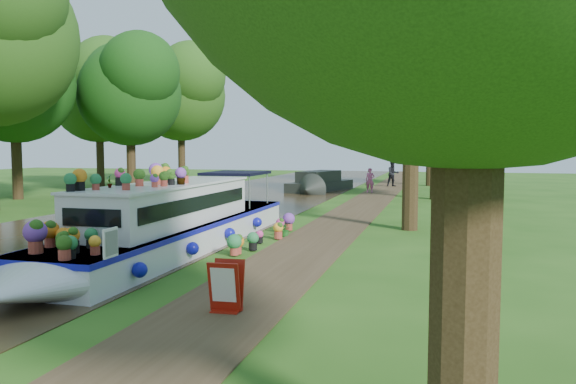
{
  "coord_description": "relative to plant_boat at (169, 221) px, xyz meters",
  "views": [
    {
      "loc": [
        4.8,
        -16.58,
        2.84
      ],
      "look_at": [
        -0.28,
        2.02,
        1.3
      ],
      "focal_mm": 35.0,
      "sensor_mm": 36.0,
      "label": 1
    }
  ],
  "objects": [
    {
      "name": "ground",
      "position": [
        2.25,
        2.95,
        -0.85
      ],
      "size": [
        100.0,
        100.0,
        0.0
      ],
      "primitive_type": "plane",
      "color": "#255114",
      "rests_on": "ground"
    },
    {
      "name": "canal_water",
      "position": [
        -3.75,
        2.95,
        -0.84
      ],
      "size": [
        10.0,
        100.0,
        0.02
      ],
      "primitive_type": "cube",
      "color": "#2E2414",
      "rests_on": "ground"
    },
    {
      "name": "towpath",
      "position": [
        3.45,
        2.95,
        -0.84
      ],
      "size": [
        2.2,
        100.0,
        0.03
      ],
      "primitive_type": "cube",
      "color": "#41311E",
      "rests_on": "ground"
    },
    {
      "name": "plant_boat",
      "position": [
        0.0,
        0.0,
        0.0
      ],
      "size": [
        2.29,
        13.52,
        2.28
      ],
      "color": "silver",
      "rests_on": "canal_water"
    },
    {
      "name": "tree_near_overhang",
      "position": [
        6.04,
        6.02,
        5.75
      ],
      "size": [
        5.52,
        5.28,
        8.99
      ],
      "color": "black",
      "rests_on": "ground"
    },
    {
      "name": "tree_near_mid",
      "position": [
        6.73,
        18.03,
        5.58
      ],
      "size": [
        6.9,
        6.6,
        9.4
      ],
      "color": "black",
      "rests_on": "ground"
    },
    {
      "name": "tree_near_far",
      "position": [
        6.23,
        29.04,
        6.2
      ],
      "size": [
        7.59,
        7.26,
        10.3
      ],
      "color": "black",
      "rests_on": "ground"
    },
    {
      "name": "tree_far_c",
      "position": [
        -11.27,
        17.04,
        5.67
      ],
      "size": [
        7.13,
        6.82,
        9.59
      ],
      "color": "black",
      "rests_on": "ground"
    },
    {
      "name": "tree_far_d",
      "position": [
        -12.77,
        27.05,
        6.55
      ],
      "size": [
        8.05,
        7.7,
        10.85
      ],
      "color": "black",
      "rests_on": "ground"
    },
    {
      "name": "tree_far_g",
      "position": [
        -15.27,
        12.04,
        5.93
      ],
      "size": [
        7.36,
        7.04,
        9.95
      ],
      "color": "black",
      "rests_on": "ground"
    },
    {
      "name": "tree_far_h",
      "position": [
        -16.77,
        22.04,
        6.28
      ],
      "size": [
        7.82,
        7.48,
        10.49
      ],
      "color": "black",
      "rests_on": "ground"
    },
    {
      "name": "second_boat",
      "position": [
        -0.5,
        21.59,
        -0.32
      ],
      "size": [
        3.46,
        7.12,
        1.31
      ],
      "rotation": [
        0.0,
        0.0,
        -0.27
      ],
      "color": "black",
      "rests_on": "canal_water"
    },
    {
      "name": "sandwich_board",
      "position": [
        3.53,
        -4.78,
        -0.43
      ],
      "size": [
        0.56,
        0.46,
        0.87
      ],
      "rotation": [
        0.0,
        0.0,
        0.06
      ],
      "color": "#9E170B",
      "rests_on": "towpath"
    },
    {
      "name": "pedestrian_pink",
      "position": [
        2.81,
        21.22,
        -0.06
      ],
      "size": [
        0.57,
        0.39,
        1.53
      ],
      "primitive_type": "imported",
      "rotation": [
        0.0,
        0.0,
        0.04
      ],
      "color": "#E65E80",
      "rests_on": "towpath"
    },
    {
      "name": "pedestrian_dark",
      "position": [
        3.73,
        27.1,
        0.11
      ],
      "size": [
        1.13,
        1.04,
        1.86
      ],
      "primitive_type": "imported",
      "rotation": [
        0.0,
        0.0,
        0.49
      ],
      "color": "black",
      "rests_on": "towpath"
    },
    {
      "name": "verge_plant",
      "position": [
        2.3,
        3.45,
        -0.62
      ],
      "size": [
        0.5,
        0.46,
        0.47
      ],
      "primitive_type": "imported",
      "rotation": [
        0.0,
        0.0,
        0.26
      ],
      "color": "#1D621E",
      "rests_on": "ground"
    }
  ]
}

